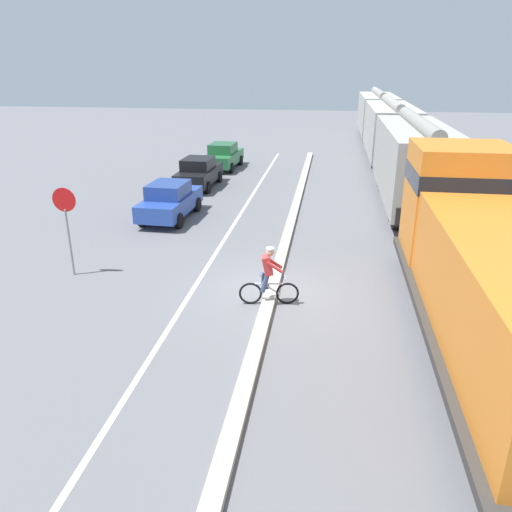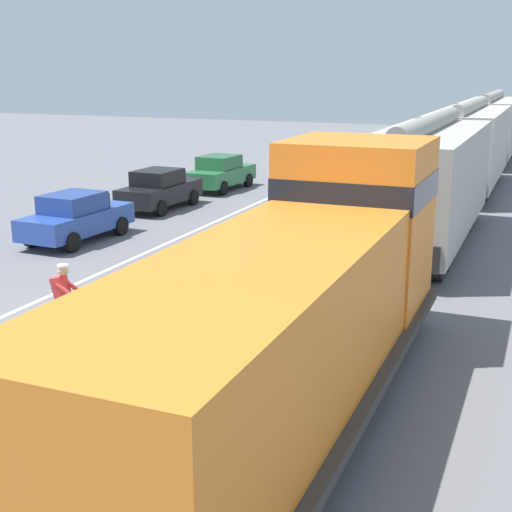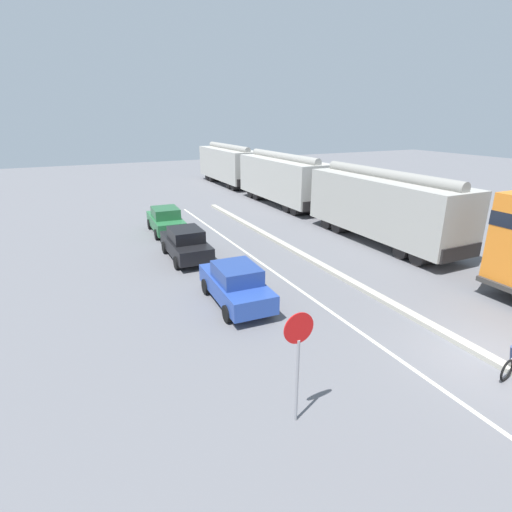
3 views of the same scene
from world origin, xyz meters
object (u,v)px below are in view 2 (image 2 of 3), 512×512
(hopper_car_lead, at_px, (425,182))
(parked_car_black, at_px, (160,189))
(hopper_car_middle, at_px, (468,146))
(cyclist, at_px, (64,306))
(hopper_car_trailing, at_px, (491,127))
(parked_car_green, at_px, (220,172))
(locomotive, at_px, (299,305))
(parked_car_blue, at_px, (76,217))

(hopper_car_lead, distance_m, parked_car_black, 11.24)
(hopper_car_lead, height_order, hopper_car_middle, same)
(parked_car_black, height_order, cyclist, cyclist)
(hopper_car_trailing, bearing_deg, parked_car_green, -124.09)
(cyclist, bearing_deg, locomotive, -8.08)
(hopper_car_middle, bearing_deg, parked_car_black, -139.24)
(locomotive, bearing_deg, cyclist, 171.92)
(cyclist, bearing_deg, parked_car_green, 105.74)
(hopper_car_middle, height_order, parked_car_black, hopper_car_middle)
(locomotive, height_order, parked_car_green, locomotive)
(parked_car_green, bearing_deg, locomotive, -61.29)
(hopper_car_trailing, height_order, parked_car_blue, hopper_car_trailing)
(hopper_car_lead, bearing_deg, parked_car_black, 168.89)
(parked_car_blue, bearing_deg, locomotive, -38.14)
(parked_car_black, bearing_deg, hopper_car_trailing, 62.49)
(locomotive, distance_m, hopper_car_middle, 23.76)
(cyclist, bearing_deg, parked_car_blue, 124.74)
(parked_car_blue, height_order, parked_car_black, same)
(hopper_car_trailing, bearing_deg, parked_car_black, -117.51)
(parked_car_blue, relative_size, parked_car_green, 1.00)
(parked_car_blue, bearing_deg, hopper_car_lead, 19.25)
(hopper_car_lead, distance_m, hopper_car_middle, 11.60)
(parked_car_black, distance_m, cyclist, 14.63)
(hopper_car_trailing, bearing_deg, hopper_car_lead, -90.00)
(parked_car_blue, relative_size, cyclist, 2.49)
(hopper_car_trailing, relative_size, parked_car_green, 2.48)
(hopper_car_middle, xyz_separation_m, parked_car_blue, (-10.71, -15.34, -1.26))
(hopper_car_trailing, relative_size, cyclist, 6.18)
(locomotive, bearing_deg, parked_car_green, 118.71)
(parked_car_green, bearing_deg, hopper_car_lead, -34.60)
(hopper_car_middle, bearing_deg, parked_car_green, -158.50)
(hopper_car_trailing, height_order, parked_car_black, hopper_car_trailing)
(parked_car_blue, xyz_separation_m, cyclist, (5.30, -7.65, 0.00))
(locomotive, relative_size, parked_car_green, 2.72)
(hopper_car_middle, height_order, cyclist, hopper_car_middle)
(hopper_car_trailing, height_order, parked_car_green, hopper_car_trailing)
(hopper_car_lead, distance_m, parked_car_blue, 11.42)
(parked_car_green, xyz_separation_m, cyclist, (5.29, -18.77, 0.00))
(locomotive, bearing_deg, parked_car_black, 127.45)
(hopper_car_lead, xyz_separation_m, hopper_car_trailing, (0.00, 23.20, 0.00))
(locomotive, bearing_deg, hopper_car_trailing, 90.00)
(hopper_car_middle, height_order, hopper_car_trailing, same)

